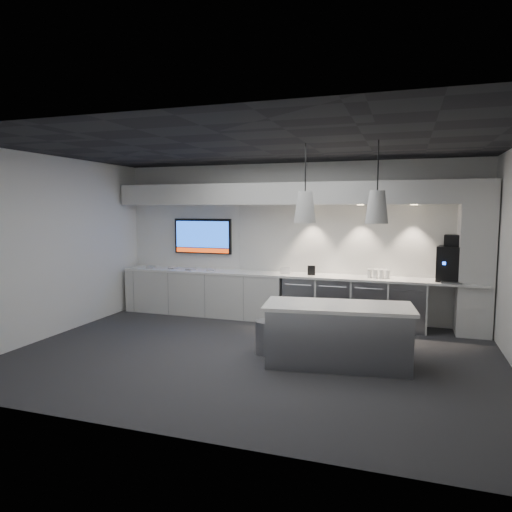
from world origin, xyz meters
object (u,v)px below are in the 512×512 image
(bin, at_px, (267,337))
(island, at_px, (338,335))
(wall_tv, at_px, (203,236))
(coffee_machine, at_px, (451,262))

(bin, bearing_deg, island, -10.51)
(wall_tv, height_order, island, wall_tv)
(wall_tv, relative_size, coffee_machine, 1.58)
(island, height_order, coffee_machine, coffee_machine)
(island, relative_size, coffee_machine, 2.62)
(island, height_order, bin, island)
(bin, height_order, coffee_machine, coffee_machine)
(wall_tv, bearing_deg, coffee_machine, -2.98)
(wall_tv, bearing_deg, bin, -47.63)
(island, bearing_deg, bin, 162.15)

